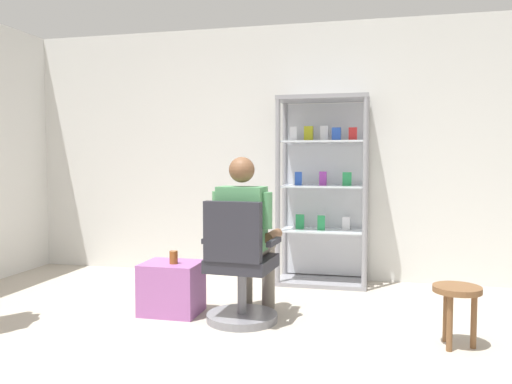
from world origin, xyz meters
TOP-DOWN VIEW (x-y plane):
  - back_wall at (0.00, 3.00)m, footprint 6.00×0.10m
  - display_cabinet_main at (0.40, 2.76)m, footprint 0.90×0.45m
  - office_chair at (-0.09, 1.29)m, footprint 0.58×0.56m
  - seated_shopkeeper at (-0.08, 1.45)m, footprint 0.51×0.58m
  - storage_crate at (-0.70, 1.41)m, footprint 0.47×0.39m
  - tea_glass at (-0.67, 1.37)m, footprint 0.07×0.07m
  - wooden_stool at (1.47, 1.13)m, footprint 0.32×0.32m

SIDE VIEW (x-z plane):
  - storage_crate at x=-0.70m, z-range 0.00..0.42m
  - wooden_stool at x=1.47m, z-range 0.12..0.54m
  - office_chair at x=-0.09m, z-range -0.09..0.87m
  - tea_glass at x=-0.67m, z-range 0.42..0.53m
  - seated_shopkeeper at x=-0.08m, z-range 0.07..1.36m
  - display_cabinet_main at x=0.40m, z-range 0.02..1.92m
  - back_wall at x=0.00m, z-range 0.00..2.70m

